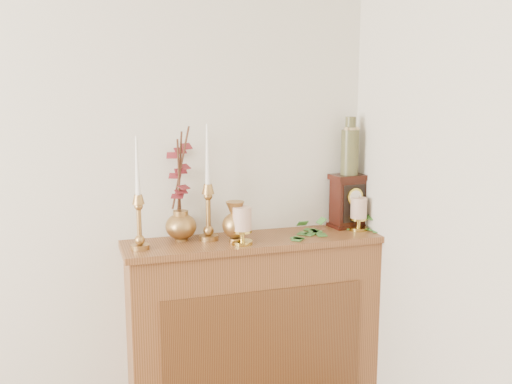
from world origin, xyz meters
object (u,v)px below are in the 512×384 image
object	(u,v)px
bud_vase	(235,222)
mantel_clock	(349,201)
ginger_jar	(180,188)
ceramic_vase	(350,149)
candlestick_left	(139,213)
candlestick_center	(208,203)

from	to	relation	value
bud_vase	mantel_clock	size ratio (longest dim) A/B	0.71
ginger_jar	ceramic_vase	xyz separation A→B (m)	(0.86, -0.02, 0.16)
mantel_clock	ceramic_vase	bearing A→B (deg)	90.00
candlestick_left	bud_vase	distance (m)	0.44
candlestick_center	ginger_jar	bearing A→B (deg)	150.03
candlestick_left	ceramic_vase	distance (m)	1.10
mantel_clock	ceramic_vase	world-z (taller)	ceramic_vase
mantel_clock	candlestick_center	bearing A→B (deg)	176.91
candlestick_left	candlestick_center	size ratio (longest dim) A/B	0.92
mantel_clock	ceramic_vase	distance (m)	0.27
candlestick_center	bud_vase	size ratio (longest dim) A/B	2.82
candlestick_center	mantel_clock	distance (m)	0.74
candlestick_left	ginger_jar	distance (m)	0.26
bud_vase	ginger_jar	bearing A→B (deg)	146.43
bud_vase	ceramic_vase	distance (m)	0.71
candlestick_center	candlestick_left	bearing A→B (deg)	-169.16
mantel_clock	ceramic_vase	size ratio (longest dim) A/B	0.93
candlestick_left	candlestick_center	bearing A→B (deg)	10.84
ginger_jar	mantel_clock	size ratio (longest dim) A/B	1.98
ceramic_vase	ginger_jar	bearing A→B (deg)	178.44
bud_vase	candlestick_left	bearing A→B (deg)	177.54
ginger_jar	candlestick_center	bearing A→B (deg)	-29.97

